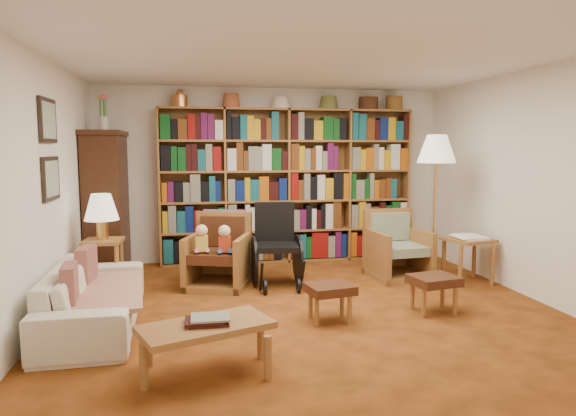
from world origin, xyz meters
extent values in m
plane|color=#974617|center=(0.00, 0.00, 0.00)|extent=(5.00, 5.00, 0.00)
plane|color=white|center=(0.00, 0.00, 2.50)|extent=(5.00, 5.00, 0.00)
plane|color=white|center=(0.00, 2.50, 1.25)|extent=(5.00, 0.00, 5.00)
plane|color=white|center=(0.00, -2.50, 1.25)|extent=(5.00, 0.00, 5.00)
plane|color=white|center=(-2.50, 0.00, 1.25)|extent=(0.00, 5.00, 5.00)
plane|color=white|center=(2.50, 0.00, 1.25)|extent=(0.00, 5.00, 5.00)
cube|color=#A27032|center=(0.20, 2.34, 1.10)|extent=(3.60, 0.30, 2.20)
cube|color=#3A1F0F|center=(-2.25, 2.00, 0.90)|extent=(0.45, 0.90, 1.80)
cube|color=#3A1F0F|center=(-2.25, 2.00, 1.83)|extent=(0.50, 0.95, 0.06)
cylinder|color=silver|center=(-2.25, 2.00, 1.95)|extent=(0.12, 0.12, 0.18)
cube|color=black|center=(-2.48, 0.30, 1.90)|extent=(0.03, 0.52, 0.42)
cube|color=gray|center=(-2.46, 0.30, 1.90)|extent=(0.01, 0.44, 0.34)
cube|color=black|center=(-2.48, 0.30, 1.35)|extent=(0.03, 0.52, 0.42)
cube|color=gray|center=(-2.46, 0.30, 1.35)|extent=(0.01, 0.44, 0.34)
imported|color=beige|center=(-2.05, -0.10, 0.28)|extent=(1.94, 0.81, 0.56)
cube|color=beige|center=(-2.00, -0.10, 0.30)|extent=(0.89, 1.47, 0.04)
cube|color=maroon|center=(-2.18, 0.25, 0.45)|extent=(0.14, 0.38, 0.37)
cube|color=maroon|center=(-2.18, -0.45, 0.45)|extent=(0.15, 0.36, 0.35)
cube|color=#A27032|center=(-2.15, 1.00, 0.60)|extent=(0.43, 0.43, 0.04)
cylinder|color=#A27032|center=(-2.32, 0.84, 0.29)|extent=(0.05, 0.05, 0.58)
cylinder|color=#A27032|center=(-1.98, 0.84, 0.29)|extent=(0.05, 0.05, 0.58)
cylinder|color=#A27032|center=(-2.32, 1.17, 0.29)|extent=(0.05, 0.05, 0.58)
cylinder|color=#A27032|center=(-1.98, 1.17, 0.29)|extent=(0.05, 0.05, 0.58)
cylinder|color=#C58F3F|center=(-2.15, 1.00, 0.73)|extent=(0.13, 0.13, 0.21)
cone|color=#EEE3C4|center=(-2.15, 1.00, 0.99)|extent=(0.38, 0.38, 0.29)
cube|color=#A27032|center=(-0.87, 1.07, 0.04)|extent=(0.88, 0.90, 0.08)
cube|color=#A27032|center=(-1.18, 1.07, 0.31)|extent=(0.29, 0.70, 0.61)
cube|color=#A27032|center=(-0.56, 1.07, 0.31)|extent=(0.29, 0.70, 0.61)
cube|color=#A27032|center=(-0.87, 1.39, 0.43)|extent=(0.68, 0.29, 0.86)
cube|color=#462012|center=(-0.87, 1.04, 0.38)|extent=(0.70, 0.74, 0.11)
cube|color=#462012|center=(-0.87, 1.32, 0.63)|extent=(0.54, 0.26, 0.36)
cube|color=#AC2E59|center=(-0.87, 1.42, 0.69)|extent=(0.53, 0.22, 0.38)
cube|color=#A27032|center=(1.40, 1.09, 0.04)|extent=(0.74, 0.77, 0.08)
cube|color=#A27032|center=(1.09, 1.09, 0.30)|extent=(0.13, 0.71, 0.60)
cube|color=#A27032|center=(1.71, 1.09, 0.30)|extent=(0.13, 0.71, 0.60)
cube|color=#A27032|center=(1.40, 1.40, 0.43)|extent=(0.68, 0.14, 0.85)
cube|color=gray|center=(1.40, 1.06, 0.38)|extent=(0.58, 0.64, 0.11)
cube|color=gray|center=(1.40, 1.34, 0.62)|extent=(0.54, 0.14, 0.36)
cube|color=black|center=(-0.17, 0.94, 0.48)|extent=(0.54, 0.54, 0.06)
cube|color=black|center=(-0.17, 1.17, 0.75)|extent=(0.48, 0.11, 0.48)
cylinder|color=black|center=(-0.44, 1.04, 0.30)|extent=(0.03, 0.60, 0.60)
cylinder|color=black|center=(0.09, 1.04, 0.30)|extent=(0.03, 0.60, 0.60)
cylinder|color=black|center=(-0.37, 0.64, 0.09)|extent=(0.03, 0.17, 0.17)
cylinder|color=black|center=(0.02, 0.64, 0.09)|extent=(0.03, 0.17, 0.17)
cylinder|color=#C58F3F|center=(1.85, 1.04, 0.02)|extent=(0.30, 0.30, 0.03)
cylinder|color=#C58F3F|center=(1.85, 1.04, 0.76)|extent=(0.03, 0.03, 1.52)
cone|color=#EEE3C4|center=(1.85, 1.04, 1.63)|extent=(0.48, 0.48, 0.35)
cube|color=#A27032|center=(2.15, 0.72, 0.53)|extent=(0.60, 0.60, 0.04)
cylinder|color=#A27032|center=(1.94, 0.52, 0.26)|extent=(0.05, 0.05, 0.51)
cylinder|color=#A27032|center=(2.36, 0.52, 0.26)|extent=(0.05, 0.05, 0.51)
cylinder|color=#A27032|center=(1.94, 0.93, 0.26)|extent=(0.05, 0.05, 0.51)
cylinder|color=#A27032|center=(2.36, 0.93, 0.26)|extent=(0.05, 0.05, 0.51)
cube|color=white|center=(2.15, 0.72, 0.57)|extent=(0.39, 0.44, 0.03)
cube|color=#462012|center=(0.12, -0.36, 0.32)|extent=(0.48, 0.43, 0.08)
cylinder|color=#A27032|center=(-0.04, -0.48, 0.14)|extent=(0.04, 0.04, 0.27)
cylinder|color=#A27032|center=(0.28, -0.48, 0.14)|extent=(0.04, 0.04, 0.27)
cylinder|color=#A27032|center=(-0.04, -0.23, 0.14)|extent=(0.04, 0.04, 0.27)
cylinder|color=#A27032|center=(0.28, -0.23, 0.14)|extent=(0.04, 0.04, 0.27)
cube|color=#462012|center=(1.21, -0.29, 0.33)|extent=(0.50, 0.45, 0.09)
cylinder|color=#A27032|center=(1.05, -0.42, 0.14)|extent=(0.04, 0.04, 0.29)
cylinder|color=#A27032|center=(1.38, -0.42, 0.14)|extent=(0.04, 0.04, 0.29)
cylinder|color=#A27032|center=(1.05, -0.16, 0.14)|extent=(0.04, 0.04, 0.29)
cylinder|color=#A27032|center=(1.38, -0.16, 0.14)|extent=(0.04, 0.04, 0.29)
cube|color=#A27032|center=(-1.06, -1.30, 0.35)|extent=(1.05, 0.78, 0.05)
cylinder|color=#A27032|center=(-1.48, -1.49, 0.16)|extent=(0.06, 0.06, 0.32)
cylinder|color=#A27032|center=(-0.63, -1.49, 0.16)|extent=(0.06, 0.06, 0.32)
cylinder|color=#A27032|center=(-1.48, -1.11, 0.16)|extent=(0.06, 0.06, 0.32)
cylinder|color=#A27032|center=(-0.63, -1.11, 0.16)|extent=(0.06, 0.06, 0.32)
cube|color=brown|center=(-1.06, -1.30, 0.40)|extent=(0.34, 0.31, 0.05)
camera|label=1|loc=(-1.11, -4.94, 1.64)|focal=32.00mm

